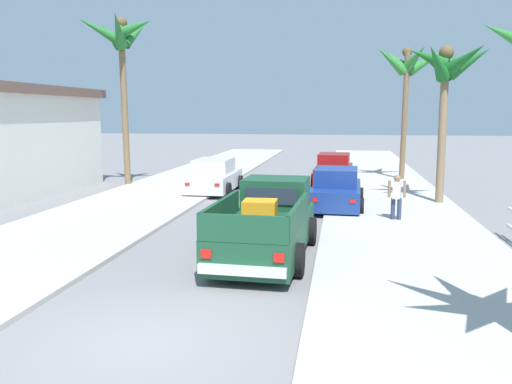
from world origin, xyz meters
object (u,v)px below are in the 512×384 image
at_px(palm_tree_right_mid, 447,70).
at_px(palm_tree_right_fore, 409,68).
at_px(palm_tree_left_fore, 120,45).
at_px(pickup_truck, 267,225).
at_px(car_left_mid, 334,170).
at_px(car_right_near, 214,177).
at_px(car_left_near, 336,190).
at_px(pedestrian, 397,195).

bearing_deg(palm_tree_right_mid, palm_tree_right_fore, 94.72).
relative_size(palm_tree_left_fore, palm_tree_right_mid, 1.32).
relative_size(pickup_truck, car_left_mid, 1.22).
xyz_separation_m(car_right_near, car_left_mid, (5.28, 3.94, 0.00)).
bearing_deg(car_right_near, palm_tree_left_fore, 165.65).
bearing_deg(car_left_near, pickup_truck, -103.37).
bearing_deg(pedestrian, car_right_near, 143.60).
xyz_separation_m(car_left_near, car_left_mid, (-0.21, 7.12, 0.00)).
bearing_deg(car_left_mid, pickup_truck, -95.82).
xyz_separation_m(pickup_truck, palm_tree_right_mid, (5.65, 8.42, 4.38)).
bearing_deg(car_left_mid, car_left_near, -88.31).
bearing_deg(palm_tree_right_fore, pedestrian, -97.63).
bearing_deg(car_right_near, pickup_truck, -69.07).
height_order(palm_tree_left_fore, pedestrian, palm_tree_left_fore).
bearing_deg(palm_tree_left_fore, car_left_near, -23.17).
distance_m(palm_tree_left_fore, palm_tree_right_fore, 14.39).
bearing_deg(palm_tree_right_fore, pickup_truck, -108.11).
xyz_separation_m(car_right_near, palm_tree_left_fore, (-4.81, 1.23, 6.02)).
height_order(pickup_truck, car_left_mid, pickup_truck).
distance_m(palm_tree_left_fore, pedestrian, 15.15).
relative_size(pickup_truck, pedestrian, 3.32).
relative_size(car_right_near, palm_tree_left_fore, 0.52).
xyz_separation_m(pickup_truck, palm_tree_right_fore, (5.07, 15.50, 5.03)).
bearing_deg(pickup_truck, car_left_near, 76.63).
relative_size(palm_tree_left_fore, palm_tree_right_fore, 1.16).
bearing_deg(car_left_near, pedestrian, -49.69).
bearing_deg(pedestrian, pickup_truck, -128.28).
distance_m(pickup_truck, pedestrian, 5.82).
distance_m(pickup_truck, car_right_near, 10.77).
bearing_deg(car_right_near, pedestrian, -36.40).
distance_m(car_right_near, palm_tree_left_fore, 7.81).
relative_size(palm_tree_left_fore, pedestrian, 5.11).
relative_size(car_right_near, palm_tree_right_fore, 0.61).
distance_m(palm_tree_right_fore, palm_tree_right_mid, 7.13).
xyz_separation_m(car_right_near, palm_tree_right_fore, (8.92, 5.44, 5.10)).
bearing_deg(palm_tree_right_fore, car_left_mid, -157.72).
xyz_separation_m(pickup_truck, car_right_near, (-3.85, 10.06, -0.07)).
xyz_separation_m(palm_tree_left_fore, pedestrian, (12.27, -6.73, -5.82)).
xyz_separation_m(car_left_near, palm_tree_left_fore, (-10.30, 4.41, 6.02)).
bearing_deg(car_left_near, car_right_near, 149.93).
distance_m(car_right_near, car_left_mid, 6.59).
height_order(pickup_truck, palm_tree_right_fore, palm_tree_right_fore).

